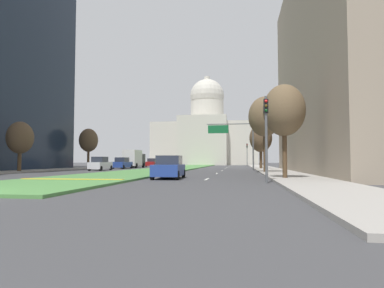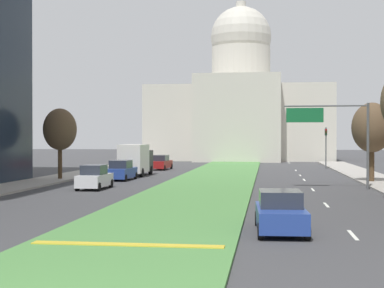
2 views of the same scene
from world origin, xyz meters
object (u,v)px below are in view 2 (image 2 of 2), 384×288
(street_tree_left_far, at_px, (60,130))
(street_tree_right_far, at_px, (372,128))
(capitol_building, at_px, (241,111))
(box_truck_delivery, at_px, (136,159))
(sedan_far_horizon, at_px, (161,163))
(sedan_distant, at_px, (121,171))
(sedan_midblock, at_px, (94,178))
(traffic_light_far_right, at_px, (326,142))
(overhead_guide_sign, at_px, (335,127))
(sedan_lead_stopped, at_px, (280,213))

(street_tree_left_far, xyz_separation_m, street_tree_right_far, (27.67, 0.53, 0.11))
(capitol_building, relative_size, street_tree_right_far, 4.58)
(box_truck_delivery, bearing_deg, sedan_far_horizon, 87.62)
(sedan_distant, bearing_deg, sedan_midblock, -88.02)
(street_tree_left_far, xyz_separation_m, sedan_distant, (5.55, 0.72, -3.75))
(traffic_light_far_right, distance_m, street_tree_right_far, 22.82)
(sedan_midblock, distance_m, sedan_distant, 9.21)
(traffic_light_far_right, relative_size, sedan_distant, 1.17)
(overhead_guide_sign, xyz_separation_m, box_truck_delivery, (-18.40, 12.59, -3.00))
(street_tree_right_far, bearing_deg, traffic_light_far_right, 94.01)
(street_tree_left_far, bearing_deg, sedan_lead_stopped, -53.96)
(street_tree_right_far, xyz_separation_m, sedan_midblock, (-21.80, -9.02, -3.87))
(traffic_light_far_right, height_order, street_tree_left_far, street_tree_left_far)
(overhead_guide_sign, bearing_deg, sedan_far_horizon, 126.87)
(street_tree_right_far, relative_size, sedan_far_horizon, 1.44)
(traffic_light_far_right, bearing_deg, sedan_midblock, -122.49)
(street_tree_left_far, xyz_separation_m, sedan_far_horizon, (5.94, 18.12, -3.77))
(capitol_building, relative_size, overhead_guide_sign, 4.86)
(street_tree_right_far, relative_size, sedan_distant, 1.55)
(overhead_guide_sign, xyz_separation_m, sedan_lead_stopped, (-4.58, -20.74, -3.88))
(capitol_building, relative_size, street_tree_left_far, 4.82)
(sedan_lead_stopped, distance_m, sedan_midblock, 22.48)
(street_tree_left_far, distance_m, sedan_lead_stopped, 33.02)
(street_tree_right_far, xyz_separation_m, sedan_distant, (-22.12, 0.19, -3.87))
(overhead_guide_sign, height_order, sedan_lead_stopped, overhead_guide_sign)
(sedan_lead_stopped, distance_m, sedan_distant, 30.51)
(overhead_guide_sign, height_order, sedan_midblock, overhead_guide_sign)
(sedan_far_horizon, bearing_deg, overhead_guide_sign, -53.13)
(sedan_lead_stopped, bearing_deg, capitol_building, 93.76)
(sedan_lead_stopped, relative_size, box_truck_delivery, 0.70)
(sedan_far_horizon, distance_m, box_truck_delivery, 11.36)
(traffic_light_far_right, height_order, street_tree_right_far, street_tree_right_far)
(sedan_far_horizon, bearing_deg, sedan_lead_stopped, -73.35)
(street_tree_left_far, distance_m, sedan_midblock, 10.98)
(street_tree_right_far, height_order, sedan_lead_stopped, street_tree_right_far)
(overhead_guide_sign, relative_size, sedan_distant, 1.46)
(traffic_light_far_right, bearing_deg, sedan_distant, -132.34)
(sedan_midblock, xyz_separation_m, box_truck_delivery, (-0.39, 15.30, 0.83))
(sedan_midblock, distance_m, sedan_far_horizon, 26.62)
(box_truck_delivery, bearing_deg, street_tree_left_far, -128.80)
(traffic_light_far_right, bearing_deg, capitol_building, 110.83)
(capitol_building, distance_m, overhead_guide_sign, 61.93)
(traffic_light_far_right, xyz_separation_m, sedan_far_horizon, (-20.13, -5.13, -2.48))
(sedan_lead_stopped, xyz_separation_m, sedan_midblock, (-13.43, 18.03, 0.05))
(overhead_guide_sign, relative_size, street_tree_left_far, 0.99)
(capitol_building, xyz_separation_m, sedan_lead_stopped, (5.37, -81.72, -7.99))
(street_tree_right_far, distance_m, box_truck_delivery, 23.27)
(capitol_building, height_order, sedan_midblock, capitol_building)
(traffic_light_far_right, distance_m, sedan_midblock, 37.71)
(capitol_building, xyz_separation_m, traffic_light_far_right, (12.16, -31.95, -5.47))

